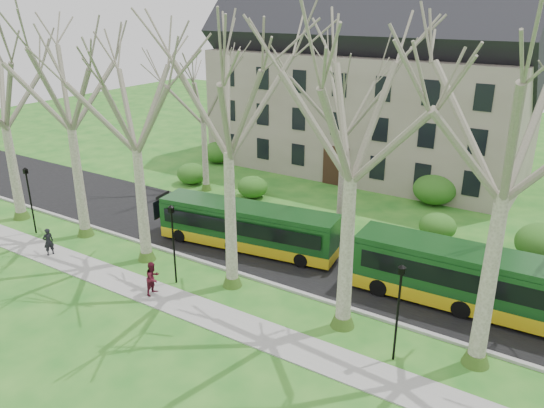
{
  "coord_description": "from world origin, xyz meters",
  "views": [
    {
      "loc": [
        11.56,
        -19.14,
        13.93
      ],
      "look_at": [
        -2.53,
        3.0,
        3.88
      ],
      "focal_mm": 35.0,
      "sensor_mm": 36.0,
      "label": 1
    }
  ],
  "objects_px": {
    "bus_lead": "(248,226)",
    "pedestrian_b": "(153,278)",
    "pedestrian_a": "(48,242)",
    "bus_follow": "(482,281)"
  },
  "relations": [
    {
      "from": "bus_lead",
      "to": "pedestrian_b",
      "type": "relative_size",
      "value": 6.25
    },
    {
      "from": "bus_lead",
      "to": "pedestrian_b",
      "type": "height_order",
      "value": "bus_lead"
    },
    {
      "from": "pedestrian_a",
      "to": "bus_lead",
      "type": "bearing_deg",
      "value": 143.28
    },
    {
      "from": "bus_lead",
      "to": "pedestrian_a",
      "type": "height_order",
      "value": "bus_lead"
    },
    {
      "from": "pedestrian_a",
      "to": "bus_follow",
      "type": "bearing_deg",
      "value": 123.95
    },
    {
      "from": "bus_follow",
      "to": "pedestrian_a",
      "type": "xyz_separation_m",
      "value": [
        -22.54,
        -7.32,
        -0.7
      ]
    },
    {
      "from": "pedestrian_a",
      "to": "pedestrian_b",
      "type": "bearing_deg",
      "value": 106.12
    },
    {
      "from": "pedestrian_a",
      "to": "pedestrian_b",
      "type": "height_order",
      "value": "pedestrian_b"
    },
    {
      "from": "bus_lead",
      "to": "pedestrian_b",
      "type": "bearing_deg",
      "value": -105.45
    },
    {
      "from": "bus_follow",
      "to": "pedestrian_a",
      "type": "distance_m",
      "value": 23.71
    }
  ]
}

